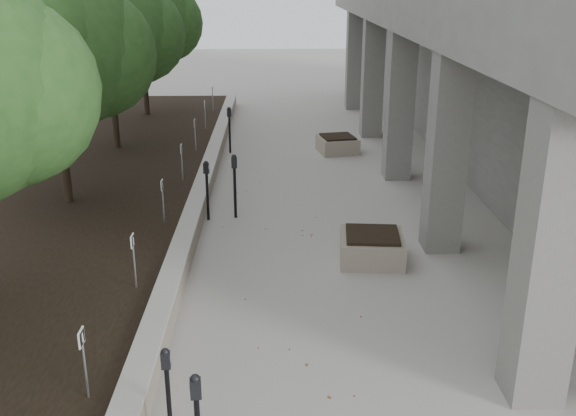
{
  "coord_description": "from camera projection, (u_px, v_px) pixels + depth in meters",
  "views": [
    {
      "loc": [
        -0.03,
        -6.28,
        5.32
      ],
      "look_at": [
        0.25,
        5.8,
        0.97
      ],
      "focal_mm": 40.21,
      "sensor_mm": 36.0,
      "label": 1
    }
  ],
  "objects": [
    {
      "name": "parking_meter_3",
      "position": [
        207.0,
        191.0,
        14.71
      ],
      "size": [
        0.16,
        0.13,
        1.42
      ],
      "primitive_type": null,
      "rotation": [
        0.0,
        0.0,
        -0.21
      ],
      "color": "black",
      "rests_on": "ground"
    },
    {
      "name": "parking_sign_6",
      "position": [
        195.0,
        135.0,
        19.12
      ],
      "size": [
        0.04,
        0.22,
        0.96
      ],
      "primitive_type": null,
      "color": "black",
      "rests_on": "planting_bed"
    },
    {
      "name": "planter_front",
      "position": [
        372.0,
        247.0,
        12.74
      ],
      "size": [
        1.34,
        1.34,
        0.58
      ],
      "primitive_type": null,
      "rotation": [
        0.0,
        0.0,
        -0.09
      ],
      "color": "#A0937F",
      "rests_on": "ground"
    },
    {
      "name": "parking_sign_4",
      "position": [
        163.0,
        202.0,
        13.48
      ],
      "size": [
        0.04,
        0.22,
        0.96
      ],
      "primitive_type": null,
      "color": "black",
      "rests_on": "planting_bed"
    },
    {
      "name": "crabapple_tree_3",
      "position": [
        55.0,
        83.0,
        14.08
      ],
      "size": [
        4.6,
        4.0,
        5.44
      ],
      "primitive_type": null,
      "color": "#25501E",
      "rests_on": "planting_bed"
    },
    {
      "name": "parking_sign_7",
      "position": [
        205.0,
        115.0,
        21.94
      ],
      "size": [
        0.04,
        0.22,
        0.96
      ],
      "primitive_type": null,
      "color": "black",
      "rests_on": "planting_bed"
    },
    {
      "name": "parking_sign_3",
      "position": [
        134.0,
        262.0,
        10.66
      ],
      "size": [
        0.04,
        0.22,
        0.96
      ],
      "primitive_type": null,
      "color": "black",
      "rests_on": "planting_bed"
    },
    {
      "name": "crabapple_tree_5",
      "position": [
        142.0,
        40.0,
        23.48
      ],
      "size": [
        4.6,
        4.0,
        5.44
      ],
      "primitive_type": null,
      "color": "#25501E",
      "rests_on": "planting_bed"
    },
    {
      "name": "crabapple_tree_4",
      "position": [
        109.0,
        57.0,
        18.78
      ],
      "size": [
        4.6,
        4.0,
        5.44
      ],
      "primitive_type": null,
      "color": "#25501E",
      "rests_on": "planting_bed"
    },
    {
      "name": "parking_sign_8",
      "position": [
        213.0,
        99.0,
        24.77
      ],
      "size": [
        0.04,
        0.22,
        0.96
      ],
      "primitive_type": null,
      "color": "black",
      "rests_on": "planting_bed"
    },
    {
      "name": "retaining_wall",
      "position": [
        202.0,
        192.0,
        16.06
      ],
      "size": [
        0.39,
        26.0,
        0.5
      ],
      "primitive_type": null,
      "color": "#A0937F",
      "rests_on": "ground"
    },
    {
      "name": "parking_meter_5",
      "position": [
        230.0,
        130.0,
        20.37
      ],
      "size": [
        0.17,
        0.14,
        1.48
      ],
      "primitive_type": null,
      "rotation": [
        0.0,
        0.0,
        0.23
      ],
      "color": "black",
      "rests_on": "ground"
    },
    {
      "name": "berry_scatter",
      "position": [
        271.0,
        269.0,
        12.41
      ],
      "size": [
        3.3,
        14.1,
        0.02
      ],
      "primitive_type": null,
      "color": "maroon",
      "rests_on": "ground"
    },
    {
      "name": "parking_sign_2",
      "position": [
        85.0,
        364.0,
        7.84
      ],
      "size": [
        0.04,
        0.22,
        0.96
      ],
      "primitive_type": null,
      "color": "black",
      "rests_on": "planting_bed"
    },
    {
      "name": "parking_meter_4",
      "position": [
        235.0,
        186.0,
        14.84
      ],
      "size": [
        0.16,
        0.12,
        1.53
      ],
      "primitive_type": null,
      "rotation": [
        0.0,
        0.0,
        0.07
      ],
      "color": "black",
      "rests_on": "ground"
    },
    {
      "name": "parking_meter_2",
      "position": [
        168.0,
        395.0,
        7.63
      ],
      "size": [
        0.13,
        0.1,
        1.29
      ],
      "primitive_type": null,
      "rotation": [
        0.0,
        0.0,
        0.06
      ],
      "color": "black",
      "rests_on": "ground"
    },
    {
      "name": "planter_back",
      "position": [
        337.0,
        144.0,
        20.6
      ],
      "size": [
        1.36,
        1.36,
        0.54
      ],
      "primitive_type": null,
      "rotation": [
        0.0,
        0.0,
        0.2
      ],
      "color": "#A0937F",
      "rests_on": "ground"
    },
    {
      "name": "planting_bed",
      "position": [
        54.0,
        195.0,
        15.99
      ],
      "size": [
        7.0,
        26.0,
        0.4
      ],
      "primitive_type": "cube",
      "color": "black",
      "rests_on": "ground"
    },
    {
      "name": "parking_sign_5",
      "position": [
        182.0,
        163.0,
        16.3
      ],
      "size": [
        0.04,
        0.22,
        0.96
      ],
      "primitive_type": null,
      "color": "black",
      "rests_on": "planting_bed"
    }
  ]
}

